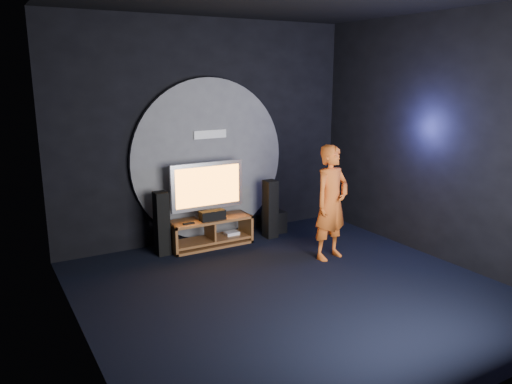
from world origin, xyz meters
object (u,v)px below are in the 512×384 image
at_px(tower_speaker_right, 270,209).
at_px(subwoofer, 274,222).
at_px(media_console, 211,234).
at_px(player, 331,203).
at_px(tv, 207,188).
at_px(tower_speaker_left, 162,224).

relative_size(tower_speaker_right, subwoofer, 2.63).
relative_size(media_console, subwoofer, 3.59).
xyz_separation_m(tower_speaker_right, player, (0.27, -1.25, 0.36)).
bearing_deg(player, tower_speaker_right, 91.79).
bearing_deg(tower_speaker_right, media_console, 174.50).
xyz_separation_m(subwoofer, player, (0.07, -1.45, 0.66)).
distance_m(tv, player, 1.93).
xyz_separation_m(tv, player, (1.32, -1.42, -0.09)).
relative_size(media_console, tower_speaker_left, 1.37).
bearing_deg(player, tower_speaker_left, 136.77).
bearing_deg(subwoofer, tower_speaker_left, -177.39).
relative_size(media_console, tv, 1.10).
bearing_deg(subwoofer, player, -87.31).
relative_size(tv, tower_speaker_left, 1.24).
bearing_deg(subwoofer, tv, -178.39).
bearing_deg(tower_speaker_right, player, -77.92).
bearing_deg(tower_speaker_left, tv, 4.22).
distance_m(tower_speaker_right, subwoofer, 0.41).
height_order(subwoofer, player, player).
height_order(media_console, subwoofer, media_console).
height_order(media_console, tv, tv).
bearing_deg(tower_speaker_right, tower_speaker_left, 176.56).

